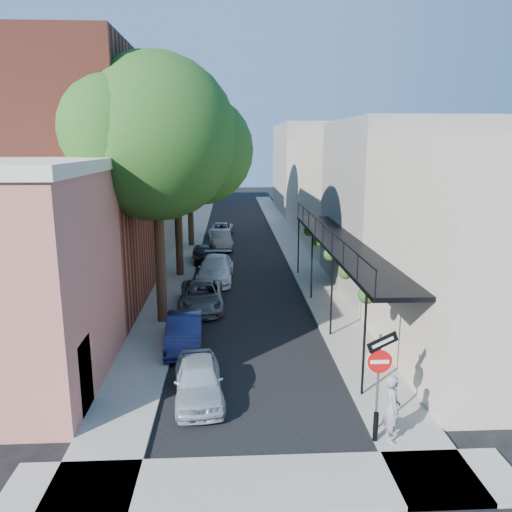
{
  "coord_description": "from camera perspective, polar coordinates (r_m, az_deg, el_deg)",
  "views": [
    {
      "loc": [
        -0.75,
        -11.11,
        7.79
      ],
      "look_at": [
        0.39,
        10.92,
        2.8
      ],
      "focal_mm": 35.0,
      "sensor_mm": 36.0,
      "label": 1
    }
  ],
  "objects": [
    {
      "name": "oak_far",
      "position": [
        38.47,
        -7.03,
        13.35
      ],
      "size": [
        7.7,
        7.0,
        11.9
      ],
      "color": "#331F14",
      "rests_on": "ground"
    },
    {
      "name": "oak_mid",
      "position": [
        29.47,
        -8.31,
        11.19
      ],
      "size": [
        6.6,
        6.0,
        10.2
      ],
      "color": "#331F14",
      "rests_on": "ground"
    },
    {
      "name": "buildings_right",
      "position": [
        41.88,
        10.61,
        7.92
      ],
      "size": [
        9.8,
        55.0,
        10.0
      ],
      "color": "#C1B59F",
      "rests_on": "ground"
    },
    {
      "name": "sidewalk_right",
      "position": [
        42.1,
        3.57,
        2.14
      ],
      "size": [
        2.0,
        64.0,
        0.12
      ],
      "primitive_type": "cube",
      "color": "gray",
      "rests_on": "ground"
    },
    {
      "name": "parked_car_c",
      "position": [
        24.17,
        -6.26,
        -4.58
      ],
      "size": [
        2.23,
        4.56,
        1.25
      ],
      "primitive_type": "imported",
      "rotation": [
        0.0,
        0.0,
        0.04
      ],
      "color": "#5B5E63",
      "rests_on": "ground"
    },
    {
      "name": "bollard",
      "position": [
        14.2,
        13.51,
        -18.43
      ],
      "size": [
        0.14,
        0.14,
        0.8
      ],
      "primitive_type": "cylinder",
      "color": "black",
      "rests_on": "sidewalk_right"
    },
    {
      "name": "parked_car_g",
      "position": [
        42.93,
        -4.03,
        3.02
      ],
      "size": [
        2.27,
        4.21,
        1.12
      ],
      "primitive_type": "imported",
      "rotation": [
        0.0,
        0.0,
        -0.1
      ],
      "color": "#9CA5B0",
      "rests_on": "ground"
    },
    {
      "name": "parked_car_f",
      "position": [
        37.68,
        -4.05,
        1.83
      ],
      "size": [
        1.95,
        4.26,
        1.36
      ],
      "primitive_type": "imported",
      "rotation": [
        0.0,
        0.0,
        0.13
      ],
      "color": "#696159",
      "rests_on": "ground"
    },
    {
      "name": "buildings_left",
      "position": [
        40.88,
        -15.19,
        8.31
      ],
      "size": [
        10.1,
        59.1,
        12.0
      ],
      "color": "#B0655A",
      "rests_on": "ground"
    },
    {
      "name": "ground",
      "position": [
        13.59,
        0.81,
        -22.23
      ],
      "size": [
        160.0,
        160.0,
        0.0
      ],
      "primitive_type": "plane",
      "color": "black",
      "rests_on": "ground"
    },
    {
      "name": "parked_car_b",
      "position": [
        19.82,
        -8.2,
        -8.54
      ],
      "size": [
        1.5,
        3.91,
        1.27
      ],
      "primitive_type": "imported",
      "rotation": [
        0.0,
        0.0,
        0.04
      ],
      "color": "#151B44",
      "rests_on": "ground"
    },
    {
      "name": "sidewalk_left",
      "position": [
        41.96,
        -7.35,
        2.02
      ],
      "size": [
        2.0,
        64.0,
        0.12
      ],
      "primitive_type": "cube",
      "color": "gray",
      "rests_on": "ground"
    },
    {
      "name": "pedestrian",
      "position": [
        14.05,
        15.26,
        -16.43
      ],
      "size": [
        0.46,
        0.68,
        1.85
      ],
      "primitive_type": "imported",
      "rotation": [
        0.0,
        0.0,
        1.55
      ],
      "color": "gray",
      "rests_on": "sidewalk_right"
    },
    {
      "name": "oak_near",
      "position": [
        21.53,
        -10.19,
        12.79
      ],
      "size": [
        7.48,
        6.8,
        11.42
      ],
      "color": "#331F14",
      "rests_on": "ground"
    },
    {
      "name": "sidewalk_cross",
      "position": [
        12.75,
        1.14,
        -24.58
      ],
      "size": [
        12.0,
        2.0,
        0.12
      ],
      "primitive_type": "cube",
      "color": "gray",
      "rests_on": "ground"
    },
    {
      "name": "parked_car_d",
      "position": [
        28.89,
        -4.64,
        -1.5
      ],
      "size": [
        2.17,
        4.9,
        1.4
      ],
      "primitive_type": "imported",
      "rotation": [
        0.0,
        0.0,
        -0.04
      ],
      "color": "white",
      "rests_on": "ground"
    },
    {
      "name": "parked_car_e",
      "position": [
        33.41,
        -6.06,
        0.22
      ],
      "size": [
        1.75,
        3.58,
        1.18
      ],
      "primitive_type": "imported",
      "rotation": [
        0.0,
        0.0,
        0.11
      ],
      "color": "black",
      "rests_on": "ground"
    },
    {
      "name": "sign_post",
      "position": [
        13.94,
        13.93,
        -12.03
      ],
      "size": [
        0.89,
        0.17,
        2.99
      ],
      "color": "#595B60",
      "rests_on": "ground"
    },
    {
      "name": "parked_car_a",
      "position": [
        16.04,
        -6.61,
        -13.88
      ],
      "size": [
        1.83,
        3.8,
        1.25
      ],
      "primitive_type": "imported",
      "rotation": [
        0.0,
        0.0,
        0.1
      ],
      "color": "#A7B0B9",
      "rests_on": "ground"
    },
    {
      "name": "road_surface",
      "position": [
        41.85,
        -1.88,
        2.02
      ],
      "size": [
        6.0,
        64.0,
        0.01
      ],
      "primitive_type": "cube",
      "color": "black",
      "rests_on": "ground"
    }
  ]
}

